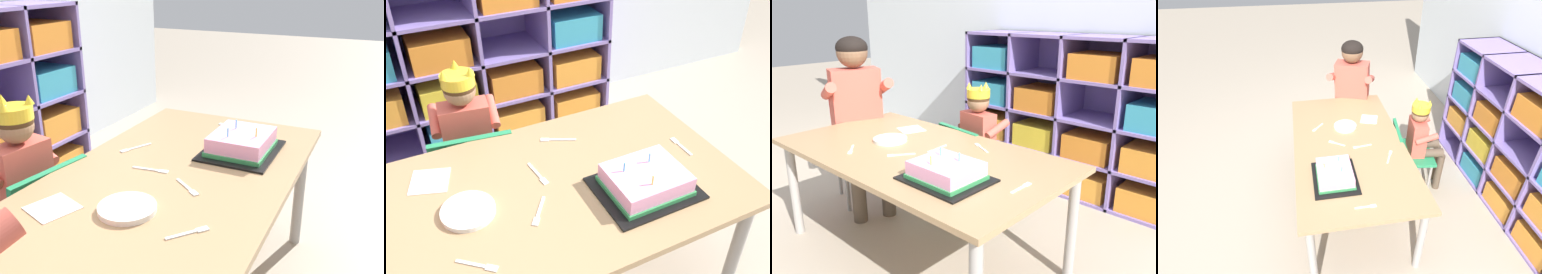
{
  "view_description": "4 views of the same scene",
  "coord_description": "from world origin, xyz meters",
  "views": [
    {
      "loc": [
        -1.15,
        -0.64,
        1.24
      ],
      "look_at": [
        0.24,
        0.02,
        0.64
      ],
      "focal_mm": 39.94,
      "sensor_mm": 36.0,
      "label": 1
    },
    {
      "loc": [
        -0.35,
        -1.03,
        1.58
      ],
      "look_at": [
        0.2,
        0.07,
        0.7
      ],
      "focal_mm": 39.68,
      "sensor_mm": 36.0,
      "label": 2
    },
    {
      "loc": [
        1.41,
        -1.2,
        1.23
      ],
      "look_at": [
        0.24,
        0.08,
        0.68
      ],
      "focal_mm": 37.28,
      "sensor_mm": 36.0,
      "label": 3
    },
    {
      "loc": [
        1.77,
        -0.3,
        1.88
      ],
      "look_at": [
        0.14,
        -0.02,
        0.73
      ],
      "focal_mm": 28.29,
      "sensor_mm": 36.0,
      "label": 4
    }
  ],
  "objects": [
    {
      "name": "fork_near_cake_tray",
      "position": [
        0.19,
        0.25,
        0.57
      ],
      "size": [
        0.14,
        0.08,
        0.0
      ],
      "rotation": [
        0.0,
        0.0,
        5.83
      ],
      "color": "white",
      "rests_on": "activity_table"
    },
    {
      "name": "fork_beside_plate_stack",
      "position": [
        -0.02,
        -0.09,
        0.57
      ],
      "size": [
        0.09,
        0.12,
        0.0
      ],
      "rotation": [
        0.0,
        0.0,
        0.96
      ],
      "color": "white",
      "rests_on": "activity_table"
    },
    {
      "name": "classroom_chair_adult_side",
      "position": [
        -0.82,
        0.18,
        0.45
      ],
      "size": [
        0.43,
        0.41,
        0.7
      ],
      "rotation": [
        0.0,
        0.0,
        1.22
      ],
      "color": "red",
      "rests_on": "ground"
    },
    {
      "name": "fork_scattered_mid_table",
      "position": [
        0.05,
        0.08,
        0.57
      ],
      "size": [
        0.03,
        0.14,
        0.0
      ],
      "rotation": [
        0.0,
        0.0,
        1.69
      ],
      "color": "white",
      "rests_on": "activity_table"
    },
    {
      "name": "classroom_chair_blue",
      "position": [
        -0.1,
        0.51,
        0.36
      ],
      "size": [
        0.41,
        0.35,
        0.58
      ],
      "rotation": [
        0.0,
        0.0,
        3.01
      ],
      "color": "#238451",
      "rests_on": "ground"
    },
    {
      "name": "activity_table",
      "position": [
        0.0,
        0.0,
        0.52
      ],
      "size": [
        1.47,
        0.8,
        0.57
      ],
      "color": "#A37F56",
      "rests_on": "ground"
    },
    {
      "name": "fork_at_table_front_edge",
      "position": [
        0.62,
        -0.0,
        0.57
      ],
      "size": [
        0.02,
        0.13,
        0.0
      ],
      "rotation": [
        0.0,
        0.0,
        4.71
      ],
      "color": "white",
      "rests_on": "activity_table"
    },
    {
      "name": "birthday_cake_on_tray",
      "position": [
        0.35,
        -0.15,
        0.61
      ],
      "size": [
        0.34,
        0.28,
        0.12
      ],
      "color": "black",
      "rests_on": "activity_table"
    },
    {
      "name": "ground",
      "position": [
        0.0,
        0.0,
        0.0
      ],
      "size": [
        16.0,
        16.0,
        0.0
      ],
      "primitive_type": "plane",
      "color": "tan"
    },
    {
      "name": "storage_cubby_shelf",
      "position": [
        0.16,
        1.28,
        0.51
      ],
      "size": [
        1.62,
        0.39,
        1.08
      ],
      "color": "#7F6BB2",
      "rests_on": "ground"
    },
    {
      "name": "adult_helper_seated",
      "position": [
        -0.72,
        0.14,
        0.68
      ],
      "size": [
        0.48,
        0.46,
        1.08
      ],
      "rotation": [
        0.0,
        0.0,
        1.22
      ],
      "color": "#D15647",
      "rests_on": "ground"
    },
    {
      "name": "paper_plate_stack",
      "position": [
        -0.23,
        0.01,
        0.58
      ],
      "size": [
        0.18,
        0.18,
        0.02
      ],
      "primitive_type": "cylinder",
      "color": "white",
      "rests_on": "activity_table"
    },
    {
      "name": "child_with_crown",
      "position": [
        -0.09,
        0.61,
        0.51
      ],
      "size": [
        0.32,
        0.32,
        0.83
      ],
      "rotation": [
        0.0,
        0.0,
        3.01
      ],
      "color": "#D15647",
      "rests_on": "ground"
    },
    {
      "name": "paper_napkin_square",
      "position": [
        -0.31,
        0.22,
        0.57
      ],
      "size": [
        0.17,
        0.17,
        0.0
      ],
      "primitive_type": "cube",
      "rotation": [
        0.0,
        0.0,
        -0.33
      ],
      "color": "white",
      "rests_on": "activity_table"
    },
    {
      "name": "fork_by_napkin",
      "position": [
        -0.25,
        -0.21,
        0.57
      ],
      "size": [
        0.11,
        0.09,
        0.0
      ],
      "rotation": [
        0.0,
        0.0,
        2.44
      ],
      "color": "white",
      "rests_on": "activity_table"
    }
  ]
}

